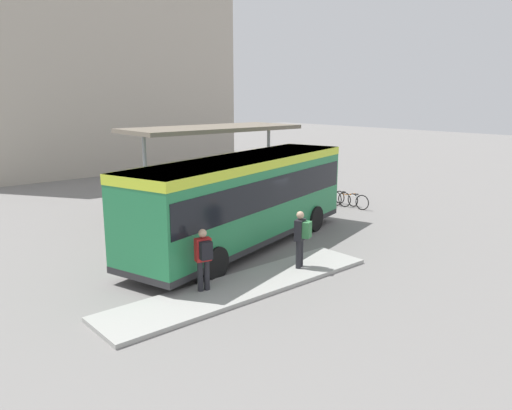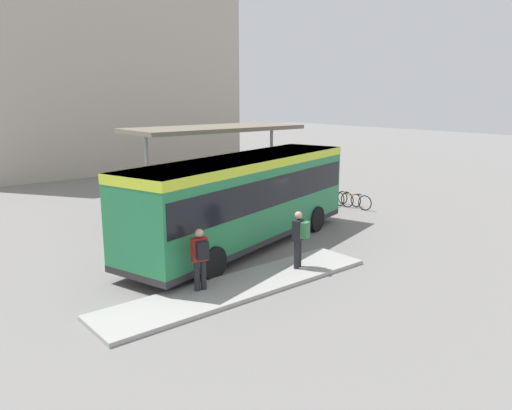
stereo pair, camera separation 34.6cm
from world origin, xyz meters
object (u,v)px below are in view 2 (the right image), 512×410
(pedestrian_waiting, at_px, (200,256))
(pedestrian_companion, at_px, (300,236))
(bicycle_red, at_px, (324,195))
(city_bus, at_px, (245,195))
(bicycle_white, at_px, (356,201))
(bicycle_green, at_px, (333,197))
(bicycle_orange, at_px, (349,199))
(potted_planter_near_shelter, at_px, (253,209))

(pedestrian_waiting, height_order, pedestrian_companion, pedestrian_companion)
(pedestrian_waiting, height_order, bicycle_red, pedestrian_waiting)
(city_bus, relative_size, bicycle_white, 6.28)
(bicycle_green, relative_size, bicycle_red, 0.99)
(bicycle_orange, bearing_deg, bicycle_green, -147.46)
(pedestrian_waiting, xyz_separation_m, bicycle_orange, (11.92, 4.77, -0.78))
(pedestrian_waiting, distance_m, potted_planter_near_shelter, 7.72)
(bicycle_white, xyz_separation_m, bicycle_red, (0.00, 2.09, -0.01))
(bicycle_green, height_order, potted_planter_near_shelter, potted_planter_near_shelter)
(bicycle_orange, height_order, potted_planter_near_shelter, potted_planter_near_shelter)
(bicycle_orange, bearing_deg, pedestrian_companion, -55.44)
(pedestrian_companion, height_order, bicycle_white, pedestrian_companion)
(pedestrian_companion, distance_m, bicycle_white, 9.42)
(pedestrian_waiting, bearing_deg, bicycle_orange, -55.56)
(pedestrian_waiting, distance_m, bicycle_orange, 12.87)
(bicycle_white, height_order, bicycle_green, bicycle_white)
(bicycle_red, bearing_deg, pedestrian_companion, 133.17)
(pedestrian_companion, distance_m, bicycle_green, 10.10)
(pedestrian_waiting, xyz_separation_m, pedestrian_companion, (3.35, -0.40, 0.03))
(bicycle_orange, height_order, bicycle_green, bicycle_green)
(potted_planter_near_shelter, bearing_deg, pedestrian_waiting, -140.16)
(pedestrian_companion, height_order, bicycle_green, pedestrian_companion)
(city_bus, height_order, bicycle_red, city_bus)
(bicycle_red, bearing_deg, potted_planter_near_shelter, 106.83)
(city_bus, height_order, potted_planter_near_shelter, city_bus)
(pedestrian_companion, bearing_deg, city_bus, -30.86)
(pedestrian_waiting, bearing_deg, pedestrian_companion, -84.19)
(pedestrian_companion, relative_size, potted_planter_near_shelter, 1.40)
(city_bus, bearing_deg, bicycle_green, 3.36)
(bicycle_red, distance_m, potted_planter_near_shelter, 5.82)
(pedestrian_waiting, relative_size, bicycle_red, 1.04)
(bicycle_green, bearing_deg, pedestrian_companion, 133.67)
(city_bus, xyz_separation_m, bicycle_red, (7.88, 3.43, -1.51))
(pedestrian_companion, relative_size, bicycle_orange, 1.16)
(pedestrian_companion, relative_size, bicycle_red, 1.07)
(bicycle_white, bearing_deg, pedestrian_companion, 112.49)
(bicycle_red, relative_size, potted_planter_near_shelter, 1.31)
(pedestrian_waiting, height_order, bicycle_orange, pedestrian_waiting)
(bicycle_white, xyz_separation_m, bicycle_green, (-0.06, 1.39, -0.01))
(city_bus, distance_m, bicycle_white, 8.13)
(pedestrian_companion, height_order, bicycle_red, pedestrian_companion)
(bicycle_white, bearing_deg, city_bus, 93.66)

